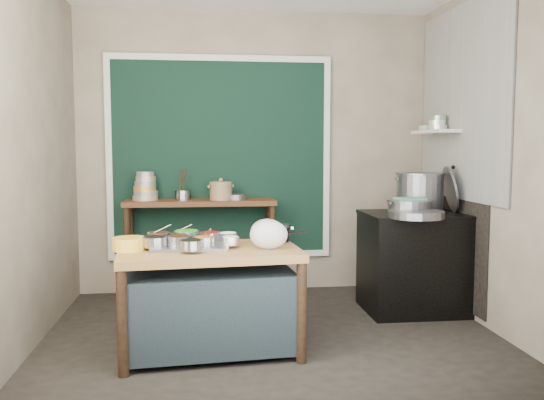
{
  "coord_description": "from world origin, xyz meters",
  "views": [
    {
      "loc": [
        -0.52,
        -4.3,
        1.46
      ],
      "look_at": [
        0.03,
        0.25,
        1.04
      ],
      "focal_mm": 38.0,
      "sensor_mm": 36.0,
      "label": 1
    }
  ],
  "objects": [
    {
      "name": "curtain_panel",
      "position": [
        -0.35,
        1.47,
        1.35
      ],
      "size": [
        2.1,
        0.02,
        1.9
      ],
      "primitive_type": "cube",
      "color": "black",
      "rests_on": "back_wall"
    },
    {
      "name": "shelf_bowl_stack",
      "position": [
        1.63,
        0.81,
        1.68
      ],
      "size": [
        0.16,
        0.16,
        0.13
      ],
      "color": "silver",
      "rests_on": "wall_shelf"
    },
    {
      "name": "utensil_cup",
      "position": [
        -0.72,
        1.29,
        1.0
      ],
      "size": [
        0.16,
        0.16,
        0.09
      ],
      "primitive_type": "cylinder",
      "rotation": [
        0.0,
        0.0,
        -0.03
      ],
      "color": "gray",
      "rests_on": "back_counter"
    },
    {
      "name": "wide_bowl",
      "position": [
        -0.21,
        1.26,
        0.98
      ],
      "size": [
        0.26,
        0.26,
        0.05
      ],
      "primitive_type": "cylinder",
      "rotation": [
        0.0,
        0.0,
        -0.27
      ],
      "color": "gray",
      "rests_on": "back_counter"
    },
    {
      "name": "prep_table",
      "position": [
        -0.48,
        -0.3,
        0.38
      ],
      "size": [
        1.31,
        0.82,
        0.75
      ],
      "primitive_type": "cube",
      "rotation": [
        0.0,
        0.0,
        0.08
      ],
      "color": "brown",
      "rests_on": "floor"
    },
    {
      "name": "bowl_stack",
      "position": [
        -1.07,
        1.3,
        1.07
      ],
      "size": [
        0.24,
        0.24,
        0.27
      ],
      "color": "tan",
      "rests_on": "back_counter"
    },
    {
      "name": "stock_pot",
      "position": [
        1.41,
        0.65,
        1.05
      ],
      "size": [
        0.5,
        0.5,
        0.35
      ],
      "primitive_type": null,
      "rotation": [
        0.0,
        0.0,
        0.13
      ],
      "color": "gray",
      "rests_on": "stove_top"
    },
    {
      "name": "tile_panel",
      "position": [
        1.74,
        0.55,
        1.85
      ],
      "size": [
        0.02,
        1.7,
        1.7
      ],
      "primitive_type": "cube",
      "color": "#B2B2AA",
      "rests_on": "right_wall"
    },
    {
      "name": "back_counter",
      "position": [
        -0.55,
        1.28,
        0.47
      ],
      "size": [
        1.45,
        0.4,
        0.95
      ],
      "primitive_type": "cube",
      "color": "#4F2A16",
      "rests_on": "floor"
    },
    {
      "name": "plastic_bag_a",
      "position": [
        -0.07,
        -0.36,
        0.85
      ],
      "size": [
        0.32,
        0.3,
        0.2
      ],
      "primitive_type": "ellipsoid",
      "rotation": [
        0.0,
        0.0,
        0.3
      ],
      "color": "white",
      "rests_on": "prep_table"
    },
    {
      "name": "stove_top",
      "position": [
        1.35,
        0.55,
        0.86
      ],
      "size": [
        0.92,
        0.69,
        0.03
      ],
      "primitive_type": "cube",
      "color": "black",
      "rests_on": "stove_block"
    },
    {
      "name": "condiment_tray",
      "position": [
        -0.61,
        -0.26,
        0.76
      ],
      "size": [
        0.54,
        0.4,
        0.02
      ],
      "primitive_type": "cube",
      "rotation": [
        0.0,
        0.0,
        -0.04
      ],
      "color": "gray",
      "rests_on": "prep_table"
    },
    {
      "name": "right_wall",
      "position": [
        1.76,
        0.0,
        1.4
      ],
      "size": [
        0.02,
        3.0,
        2.8
      ],
      "primitive_type": "cube",
      "color": "gray",
      "rests_on": "floor"
    },
    {
      "name": "pot_lid",
      "position": [
        1.66,
        0.57,
        1.09
      ],
      "size": [
        0.18,
        0.43,
        0.41
      ],
      "primitive_type": "cylinder",
      "rotation": [
        0.0,
        1.36,
        -0.17
      ],
      "color": "gray",
      "rests_on": "stove_top"
    },
    {
      "name": "floor",
      "position": [
        0.0,
        0.0,
        -0.01
      ],
      "size": [
        3.5,
        3.0,
        0.02
      ],
      "primitive_type": "cube",
      "color": "black",
      "rests_on": "ground"
    },
    {
      "name": "ceramic_crock",
      "position": [
        -0.35,
        1.25,
        1.03
      ],
      "size": [
        0.31,
        0.31,
        0.16
      ],
      "primitive_type": null,
      "rotation": [
        0.0,
        0.0,
        0.41
      ],
      "color": "brown",
      "rests_on": "back_counter"
    },
    {
      "name": "curtain_frame",
      "position": [
        -0.35,
        1.46,
        1.35
      ],
      "size": [
        2.22,
        0.03,
        2.02
      ],
      "primitive_type": null,
      "color": "beige",
      "rests_on": "back_wall"
    },
    {
      "name": "wall_shelf",
      "position": [
        1.63,
        0.85,
        1.6
      ],
      "size": [
        0.22,
        0.7,
        0.03
      ],
      "primitive_type": "cube",
      "color": "beige",
      "rests_on": "right_wall"
    },
    {
      "name": "condiment_bowls",
      "position": [
        -0.63,
        -0.23,
        0.81
      ],
      "size": [
        0.67,
        0.52,
        0.08
      ],
      "color": "gray",
      "rests_on": "condiment_tray"
    },
    {
      "name": "shallow_pan",
      "position": [
        1.21,
        0.2,
        0.91
      ],
      "size": [
        0.59,
        0.59,
        0.06
      ],
      "primitive_type": "cylinder",
      "rotation": [
        0.0,
        0.0,
        0.36
      ],
      "color": "gray",
      "rests_on": "stove_top"
    },
    {
      "name": "stove_block",
      "position": [
        1.35,
        0.55,
        0.42
      ],
      "size": [
        0.9,
        0.68,
        0.85
      ],
      "primitive_type": "cube",
      "color": "black",
      "rests_on": "floor"
    },
    {
      "name": "steamer",
      "position": [
        1.24,
        0.42,
        0.94
      ],
      "size": [
        0.49,
        0.49,
        0.13
      ],
      "primitive_type": null,
      "rotation": [
        0.0,
        0.0,
        0.27
      ],
      "color": "gray",
      "rests_on": "stove_top"
    },
    {
      "name": "yellow_basin",
      "position": [
        -1.03,
        -0.3,
        0.79
      ],
      "size": [
        0.3,
        0.3,
        0.09
      ],
      "primitive_type": "cylinder",
      "rotation": [
        0.0,
        0.0,
        0.39
      ],
      "color": "gold",
      "rests_on": "prep_table"
    },
    {
      "name": "shelf_bowl_green",
      "position": [
        1.63,
        1.08,
        1.64
      ],
      "size": [
        0.16,
        0.16,
        0.05
      ],
      "primitive_type": "cylinder",
      "rotation": [
        0.0,
        0.0,
        0.15
      ],
      "color": "gray",
      "rests_on": "wall_shelf"
    },
    {
      "name": "green_cloth",
      "position": [
        1.24,
        0.42,
        1.02
      ],
      "size": [
        0.25,
        0.21,
        0.02
      ],
      "primitive_type": "cube",
      "rotation": [
        0.0,
        0.0,
        0.14
      ],
      "color": "#559385",
      "rests_on": "steamer"
    },
    {
      "name": "plastic_bag_b",
      "position": [
        -0.06,
        -0.15,
        0.84
      ],
      "size": [
        0.25,
        0.21,
        0.19
      ],
      "primitive_type": "ellipsoid",
      "rotation": [
        0.0,
        0.0,
        0.02
      ],
      "color": "white",
      "rests_on": "prep_table"
    },
    {
      "name": "soot_patch",
      "position": [
        1.74,
        0.65,
        0.7
      ],
      "size": [
        0.01,
        1.3,
        1.3
      ],
      "primitive_type": "cube",
      "color": "black",
      "rests_on": "right_wall"
    },
    {
      "name": "saucepan",
      "position": [
        0.0,
        -0.09,
        0.82
      ],
      "size": [
        0.3,
        0.3,
        0.13
      ],
      "primitive_type": null,
      "rotation": [
        0.0,
        0.0,
        -0.27
      ],
      "color": "gray",
      "rests_on": "prep_table"
    },
    {
      "name": "left_wall",
      "position": [
        -1.76,
        0.0,
        1.4
      ],
      "size": [
        0.02,
        3.0,
        2.8
      ],
      "primitive_type": "cube",
      "color": "gray",
      "rests_on": "floor"
    },
    {
      "name": "back_wall",
      "position": [
        0.0,
        1.51,
        1.4
      ],
      "size": [
        3.5,
        0.02,
        2.8
      ],
      "primitive_type": "cube",
      "color": "gray",
      "rests_on": "floor"
    }
  ]
}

